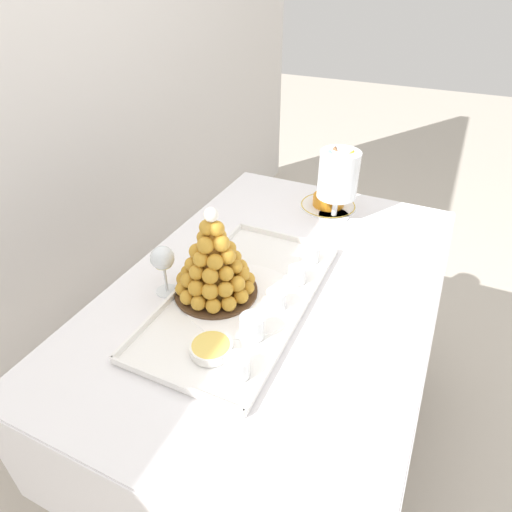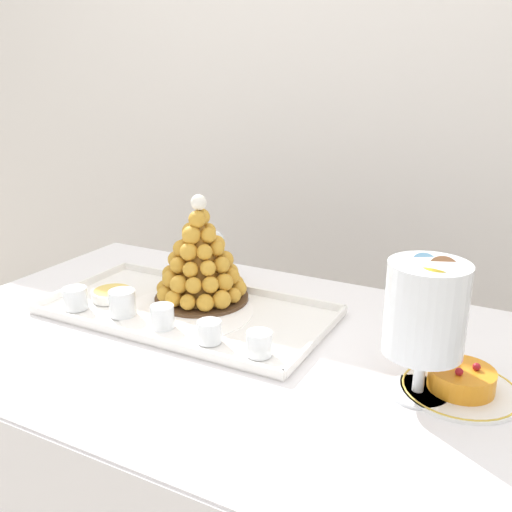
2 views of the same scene
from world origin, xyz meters
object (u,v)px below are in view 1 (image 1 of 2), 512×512
(wine_glass, at_px, (163,260))
(fruit_tart_plate, at_px, (328,202))
(creme_brulee_ramekin, at_px, (211,348))
(dessert_cup_left, at_px, (237,367))
(macaron_goblet, at_px, (338,176))
(croquembouche, at_px, (214,263))
(dessert_cup_right, at_px, (311,254))
(dessert_cup_centre, at_px, (276,300))
(dessert_cup_mid_right, at_px, (297,275))
(serving_tray, at_px, (242,298))
(dessert_cup_mid_left, at_px, (252,327))

(wine_glass, bearing_deg, fruit_tart_plate, -20.80)
(creme_brulee_ramekin, relative_size, wine_glass, 0.68)
(dessert_cup_left, distance_m, macaron_goblet, 0.80)
(croquembouche, relative_size, dessert_cup_right, 5.05)
(dessert_cup_centre, bearing_deg, wine_glass, 101.12)
(croquembouche, relative_size, wine_glass, 1.78)
(dessert_cup_mid_right, xyz_separation_m, creme_brulee_ramekin, (-0.34, 0.09, -0.01))
(dessert_cup_right, xyz_separation_m, creme_brulee_ramekin, (-0.45, 0.09, -0.01))
(serving_tray, bearing_deg, dessert_cup_mid_left, -143.84)
(serving_tray, height_order, dessert_cup_centre, dessert_cup_centre)
(croquembouche, height_order, wine_glass, croquembouche)
(dessert_cup_left, distance_m, dessert_cup_mid_left, 0.12)
(croquembouche, bearing_deg, dessert_cup_right, -35.88)
(serving_tray, relative_size, dessert_cup_mid_right, 13.14)
(dessert_cup_left, bearing_deg, croquembouche, 38.51)
(dessert_cup_centre, bearing_deg, serving_tray, 92.18)
(dessert_cup_mid_right, height_order, macaron_goblet, macaron_goblet)
(serving_tray, relative_size, macaron_goblet, 2.60)
(serving_tray, distance_m, wine_glass, 0.24)
(creme_brulee_ramekin, distance_m, wine_glass, 0.29)
(serving_tray, relative_size, dessert_cup_left, 11.83)
(dessert_cup_centre, height_order, dessert_cup_mid_right, dessert_cup_centre)
(macaron_goblet, distance_m, wine_glass, 0.68)
(croquembouche, xyz_separation_m, dessert_cup_centre, (0.01, -0.17, -0.07))
(dessert_cup_mid_right, bearing_deg, serving_tray, 140.42)
(creme_brulee_ramekin, bearing_deg, dessert_cup_centre, -19.82)
(dessert_cup_mid_left, bearing_deg, dessert_cup_left, -169.77)
(croquembouche, height_order, creme_brulee_ramekin, croquembouche)
(creme_brulee_ramekin, xyz_separation_m, macaron_goblet, (0.76, -0.07, 0.14))
(dessert_cup_left, xyz_separation_m, wine_glass, (0.18, 0.31, 0.08))
(creme_brulee_ramekin, height_order, fruit_tart_plate, fruit_tart_plate)
(croquembouche, bearing_deg, wine_glass, 109.89)
(dessert_cup_mid_right, xyz_separation_m, fruit_tart_plate, (0.49, 0.06, -0.01))
(croquembouche, relative_size, creme_brulee_ramekin, 2.61)
(dessert_cup_right, height_order, creme_brulee_ramekin, dessert_cup_right)
(dessert_cup_centre, xyz_separation_m, fruit_tart_plate, (0.61, 0.05, -0.02))
(croquembouche, xyz_separation_m, fruit_tart_plate, (0.63, -0.13, -0.09))
(dessert_cup_mid_right, distance_m, wine_glass, 0.37)
(dessert_cup_mid_left, height_order, creme_brulee_ramekin, dessert_cup_mid_left)
(dessert_cup_centre, relative_size, dessert_cup_right, 1.00)
(dessert_cup_centre, xyz_separation_m, dessert_cup_right, (0.24, -0.01, -0.00))
(croquembouche, relative_size, dessert_cup_mid_left, 4.33)
(dessert_cup_mid_left, height_order, wine_glass, wine_glass)
(serving_tray, xyz_separation_m, wine_glass, (-0.06, 0.21, 0.10))
(croquembouche, xyz_separation_m, dessert_cup_mid_left, (-0.11, -0.16, -0.07))
(macaron_goblet, height_order, fruit_tart_plate, macaron_goblet)
(dessert_cup_mid_left, bearing_deg, croquembouche, 56.16)
(croquembouche, bearing_deg, serving_tray, -83.31)
(dessert_cup_right, bearing_deg, creme_brulee_ramekin, 169.07)
(dessert_cup_mid_left, height_order, dessert_cup_centre, dessert_cup_mid_left)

